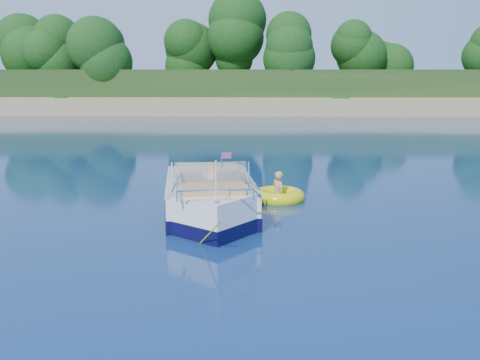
# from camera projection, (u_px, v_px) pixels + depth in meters

# --- Properties ---
(ground) EXTENTS (160.00, 160.00, 0.00)m
(ground) POSITION_uv_depth(u_px,v_px,m) (194.00, 227.00, 12.62)
(ground) COLOR #091F44
(ground) RESTS_ON ground
(shoreline) EXTENTS (170.00, 59.00, 6.00)m
(shoreline) POSITION_uv_depth(u_px,v_px,m) (238.00, 93.00, 74.99)
(shoreline) COLOR tan
(shoreline) RESTS_ON ground
(treeline) EXTENTS (150.00, 7.12, 8.19)m
(treeline) POSITION_uv_depth(u_px,v_px,m) (235.00, 54.00, 51.78)
(treeline) COLOR black
(treeline) RESTS_ON ground
(motorboat) EXTENTS (2.68, 6.12, 2.04)m
(motorboat) POSITION_uv_depth(u_px,v_px,m) (210.00, 201.00, 13.57)
(motorboat) COLOR white
(motorboat) RESTS_ON ground
(tow_tube) EXTENTS (1.52, 1.52, 0.40)m
(tow_tube) POSITION_uv_depth(u_px,v_px,m) (278.00, 196.00, 15.37)
(tow_tube) COLOR yellow
(tow_tube) RESTS_ON ground
(boy) EXTENTS (0.66, 0.77, 1.41)m
(boy) POSITION_uv_depth(u_px,v_px,m) (277.00, 200.00, 15.37)
(boy) COLOR tan
(boy) RESTS_ON ground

